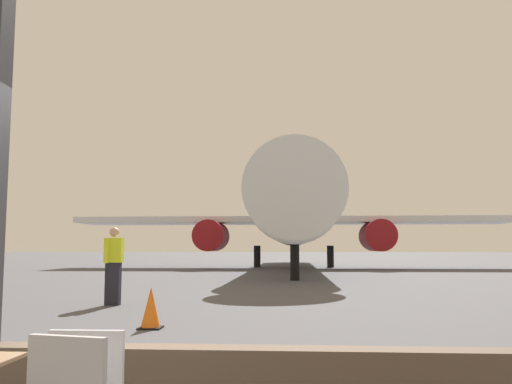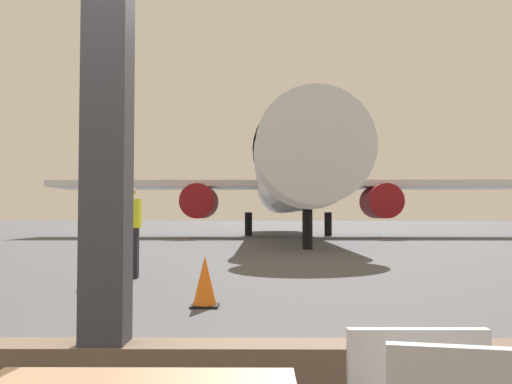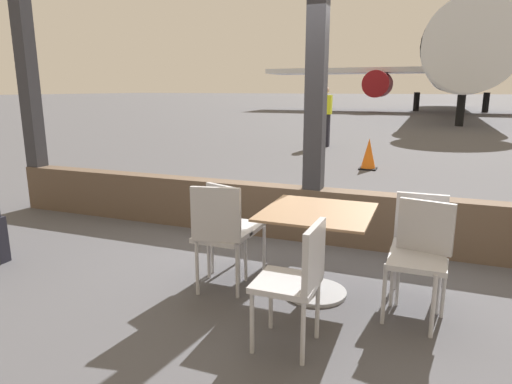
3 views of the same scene
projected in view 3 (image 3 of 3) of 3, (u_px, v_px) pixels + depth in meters
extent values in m
plane|color=#4C4C51|center=(420.00, 107.00, 41.39)|extent=(220.00, 220.00, 0.00)
cube|color=brown|center=(312.00, 214.00, 5.02)|extent=(8.26, 0.24, 0.60)
cube|color=#2D2D33|center=(28.00, 81.00, 6.11)|extent=(0.20, 0.20, 3.56)
cube|color=#2D2D33|center=(316.00, 79.00, 4.69)|extent=(0.20, 0.20, 3.56)
cube|color=#8C6B4C|center=(318.00, 212.00, 3.59)|extent=(0.86, 0.86, 0.02)
cylinder|color=#9EA0A5|center=(316.00, 254.00, 3.67)|extent=(0.08, 0.08, 0.70)
cylinder|color=#9EA0A5|center=(315.00, 292.00, 3.75)|extent=(0.52, 0.52, 0.03)
cube|color=#B2B2B7|center=(286.00, 283.00, 2.90)|extent=(0.40, 0.40, 0.04)
cube|color=#B2B2B7|center=(314.00, 256.00, 2.78)|extent=(0.05, 0.40, 0.39)
cylinder|color=#B2B2B7|center=(252.00, 321.00, 2.86)|extent=(0.03, 0.03, 0.45)
cylinder|color=#B2B2B7|center=(271.00, 299.00, 3.17)|extent=(0.03, 0.03, 0.45)
cylinder|color=#B2B2B7|center=(303.00, 332.00, 2.73)|extent=(0.03, 0.03, 0.45)
cylinder|color=#B2B2B7|center=(318.00, 308.00, 3.04)|extent=(0.03, 0.03, 0.45)
cube|color=#B2B2B7|center=(418.00, 249.00, 3.53)|extent=(0.40, 0.40, 0.04)
cube|color=#B2B2B7|center=(421.00, 217.00, 3.65)|extent=(0.40, 0.04, 0.39)
cylinder|color=#B2B2B7|center=(439.00, 287.00, 3.37)|extent=(0.03, 0.03, 0.45)
cylinder|color=#B2B2B7|center=(392.00, 280.00, 3.49)|extent=(0.03, 0.03, 0.45)
cylinder|color=#B2B2B7|center=(438.00, 270.00, 3.68)|extent=(0.03, 0.03, 0.45)
cylinder|color=#B2B2B7|center=(395.00, 264.00, 3.80)|extent=(0.03, 0.03, 0.45)
cube|color=#B2B2B7|center=(417.00, 261.00, 3.22)|extent=(0.40, 0.40, 0.04)
cube|color=#B2B2B7|center=(426.00, 226.00, 3.31)|extent=(0.40, 0.12, 0.39)
cylinder|color=#B2B2B7|center=(433.00, 307.00, 3.04)|extent=(0.03, 0.03, 0.46)
cylinder|color=#B2B2B7|center=(384.00, 294.00, 3.22)|extent=(0.03, 0.03, 0.46)
cylinder|color=#B2B2B7|center=(444.00, 288.00, 3.32)|extent=(0.03, 0.03, 0.46)
cylinder|color=#B2B2B7|center=(398.00, 278.00, 3.50)|extent=(0.03, 0.03, 0.46)
cube|color=#B2B2B7|center=(238.00, 227.00, 4.08)|extent=(0.40, 0.40, 0.04)
cube|color=#B2B2B7|center=(223.00, 208.00, 3.90)|extent=(0.39, 0.18, 0.40)
cylinder|color=#B2B2B7|center=(238.00, 241.00, 4.37)|extent=(0.03, 0.03, 0.45)
cylinder|color=#B2B2B7|center=(264.00, 249.00, 4.14)|extent=(0.03, 0.03, 0.45)
cylinder|color=#B2B2B7|center=(212.00, 250.00, 4.12)|extent=(0.03, 0.03, 0.45)
cylinder|color=#B2B2B7|center=(238.00, 260.00, 3.90)|extent=(0.03, 0.03, 0.45)
cube|color=#B2B2B7|center=(222.00, 236.00, 3.77)|extent=(0.40, 0.40, 0.04)
cube|color=#B2B2B7|center=(215.00, 215.00, 3.54)|extent=(0.40, 0.12, 0.44)
cylinder|color=#B2B2B7|center=(209.00, 254.00, 4.01)|extent=(0.03, 0.03, 0.46)
cylinder|color=#B2B2B7|center=(246.00, 256.00, 3.95)|extent=(0.03, 0.03, 0.46)
cylinder|color=#B2B2B7|center=(197.00, 268.00, 3.69)|extent=(0.03, 0.03, 0.46)
cylinder|color=#B2B2B7|center=(237.00, 271.00, 3.63)|extent=(0.03, 0.03, 0.46)
cylinder|color=silver|center=(454.00, 65.00, 31.88)|extent=(3.79, 28.53, 3.79)
cone|color=silver|center=(470.00, 47.00, 17.76)|extent=(3.60, 2.60, 3.60)
cylinder|color=black|center=(467.00, 47.00, 19.45)|extent=(3.87, 0.90, 3.87)
cube|color=silver|center=(352.00, 71.00, 34.64)|extent=(12.71, 4.20, 0.36)
cylinder|color=maroon|center=(378.00, 84.00, 32.81)|extent=(1.90, 3.20, 1.90)
cube|color=maroon|center=(454.00, 25.00, 42.49)|extent=(0.36, 4.40, 5.20)
cylinder|color=black|center=(460.00, 111.00, 20.34)|extent=(0.36, 0.36, 1.41)
cylinder|color=black|center=(416.00, 102.00, 34.33)|extent=(0.44, 0.44, 1.41)
cylinder|color=black|center=(486.00, 102.00, 32.63)|extent=(0.44, 0.44, 1.41)
cube|color=black|center=(324.00, 130.00, 13.17)|extent=(0.32, 0.20, 0.95)
cube|color=yellow|center=(325.00, 105.00, 13.00)|extent=(0.40, 0.22, 0.55)
sphere|color=tan|center=(325.00, 90.00, 12.91)|extent=(0.22, 0.22, 0.22)
cylinder|color=yellow|center=(330.00, 105.00, 13.16)|extent=(0.09, 0.09, 0.52)
cylinder|color=yellow|center=(319.00, 106.00, 12.85)|extent=(0.09, 0.09, 0.52)
cone|color=orange|center=(369.00, 154.00, 9.46)|extent=(0.32, 0.32, 0.66)
cube|color=black|center=(368.00, 169.00, 9.53)|extent=(0.36, 0.36, 0.03)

